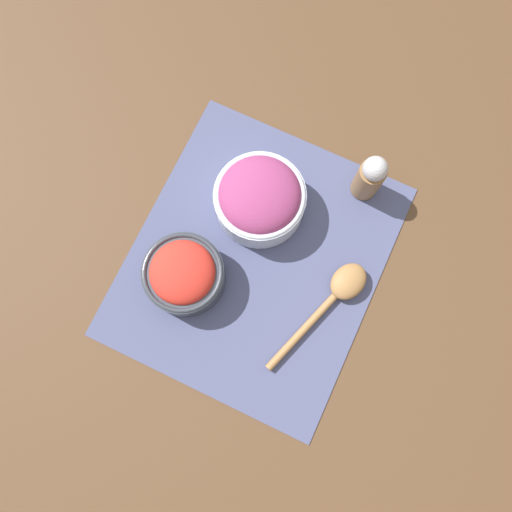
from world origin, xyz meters
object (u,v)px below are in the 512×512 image
Objects in this scene: tomato_bowl at (184,274)px; pepper_shaker at (370,177)px; wooden_spoon at (339,291)px; onion_bowl at (260,198)px.

pepper_shaker is (-0.26, 0.20, 0.02)m from tomato_bowl.
tomato_bowl is 0.33m from pepper_shaker.
wooden_spoon is 0.19m from pepper_shaker.
pepper_shaker is at bearing -170.18° from wooden_spoon.
pepper_shaker reaches higher than tomato_bowl.
onion_bowl reaches higher than wooden_spoon.
onion_bowl is 0.18m from pepper_shaker.
tomato_bowl is at bearing -70.46° from wooden_spoon.
onion_bowl is 0.19m from wooden_spoon.
pepper_shaker is (-0.18, -0.03, 0.04)m from wooden_spoon.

